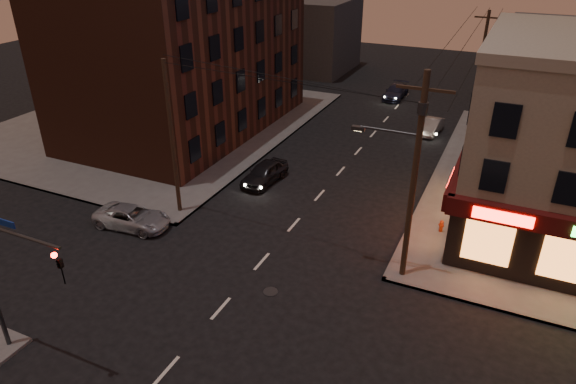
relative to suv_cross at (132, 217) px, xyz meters
The scene contains 15 objects.
ground 9.18m from the suv_cross, 25.90° to the right, with size 120.00×120.00×0.00m, color black.
sidewalk_nw 17.90m from the suv_cross, 123.05° to the left, with size 24.00×28.00×0.15m, color #514F4C.
brick_apartment 17.34m from the suv_cross, 112.66° to the left, with size 12.00×20.00×13.00m, color #462216.
bg_building_ne_a 40.73m from the suv_cross, 56.81° to the left, with size 10.00×12.00×7.00m, color #3F3D3A.
bg_building_nw 38.45m from the suv_cross, 97.14° to the left, with size 9.00×10.00×8.00m, color #3F3D3A.
bg_building_ne_b 52.15m from the suv_cross, 67.14° to the left, with size 8.00×8.00×6.00m, color #3F3D3A.
utility_pole_main 15.89m from the suv_cross, ahead, with size 4.20×0.44×10.00m.
utility_pole_far 32.04m from the suv_cross, 61.76° to the left, with size 0.26×0.26×9.00m, color #382619.
utility_pole_west 4.96m from the suv_cross, 60.08° to the left, with size 0.24×0.24×9.00m, color #382619.
traffic_signal 10.58m from the suv_cross, 74.46° to the right, with size 4.49×0.32×6.47m.
suv_cross is the anchor object (origin of this frame).
sedan_near 9.23m from the suv_cross, 62.87° to the left, with size 1.65×4.10×1.40m, color black.
sedan_mid 25.43m from the suv_cross, 60.54° to the left, with size 1.28×3.66×1.21m, color gray.
sedan_far 31.47m from the suv_cross, 76.42° to the left, with size 1.83×4.49×1.30m, color black.
fire_hydrant 17.34m from the suv_cross, 22.30° to the left, with size 0.32×0.32×0.69m.
Camera 1 is at (10.28, -15.08, 15.22)m, focal length 32.00 mm.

